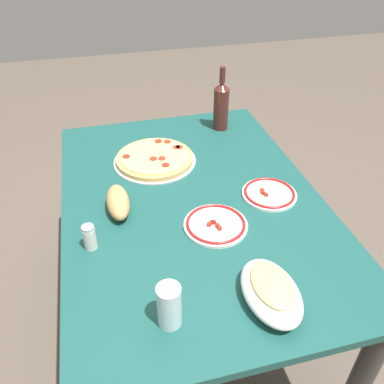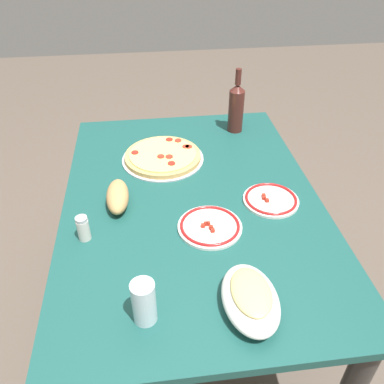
% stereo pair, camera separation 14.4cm
% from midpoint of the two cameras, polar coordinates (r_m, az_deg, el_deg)
% --- Properties ---
extents(ground_plane, '(8.00, 8.00, 0.00)m').
position_cam_midpoint_polar(ground_plane, '(1.98, 2.18, -17.66)').
color(ground_plane, brown).
rests_on(ground_plane, ground).
extents(dining_table, '(1.33, 0.93, 0.72)m').
position_cam_midpoint_polar(dining_table, '(1.52, 2.70, -4.32)').
color(dining_table, '#194C47').
rests_on(dining_table, ground).
extents(pepperoni_pizza, '(0.34, 0.34, 0.03)m').
position_cam_midpoint_polar(pepperoni_pizza, '(1.67, -1.72, 5.01)').
color(pepperoni_pizza, '#B7B7BC').
rests_on(pepperoni_pizza, dining_table).
extents(baked_pasta_dish, '(0.24, 0.15, 0.08)m').
position_cam_midpoint_polar(baked_pasta_dish, '(1.11, 12.17, -14.70)').
color(baked_pasta_dish, white).
rests_on(baked_pasta_dish, dining_table).
extents(wine_bottle, '(0.07, 0.07, 0.29)m').
position_cam_midpoint_polar(wine_bottle, '(1.87, 8.58, 11.88)').
color(wine_bottle, '#471E19').
rests_on(wine_bottle, dining_table).
extents(water_glass, '(0.06, 0.06, 0.13)m').
position_cam_midpoint_polar(water_glass, '(1.04, -2.84, -15.63)').
color(water_glass, silver).
rests_on(water_glass, dining_table).
extents(side_plate_near, '(0.21, 0.21, 0.02)m').
position_cam_midpoint_polar(side_plate_near, '(1.33, 5.67, -5.00)').
color(side_plate_near, white).
rests_on(side_plate_near, dining_table).
extents(side_plate_far, '(0.20, 0.20, 0.02)m').
position_cam_midpoint_polar(side_plate_far, '(1.48, 13.95, -1.14)').
color(side_plate_far, white).
rests_on(side_plate_far, dining_table).
extents(bread_loaf, '(0.19, 0.08, 0.07)m').
position_cam_midpoint_polar(bread_loaf, '(1.42, -7.76, -0.73)').
color(bread_loaf, tan).
rests_on(bread_loaf, dining_table).
extents(spice_shaker, '(0.04, 0.04, 0.09)m').
position_cam_midpoint_polar(spice_shaker, '(1.29, -12.25, -5.22)').
color(spice_shaker, silver).
rests_on(spice_shaker, dining_table).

